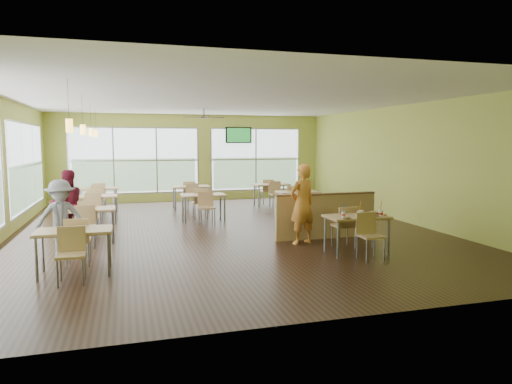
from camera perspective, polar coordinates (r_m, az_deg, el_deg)
room at (r=11.23m, az=-3.91°, el=3.24°), size 12.00×12.04×3.20m
window_bays at (r=14.06m, az=-17.22°, el=3.07°), size 9.24×10.24×2.38m
main_table at (r=9.21m, az=12.48°, el=-3.64°), size 1.22×1.52×0.87m
half_wall_divider at (r=10.50m, az=8.70°, el=-2.94°), size 2.40×0.14×1.04m
dining_tables at (r=12.84m, az=-10.07°, el=-0.81°), size 6.92×8.72×0.87m
pendant_lights at (r=11.67m, az=-20.34°, el=7.17°), size 0.11×7.31×0.86m
ceiling_fan at (r=14.18m, az=-6.53°, el=9.28°), size 1.25×1.25×0.29m
tv_backwall at (r=17.36m, az=-2.19°, el=7.12°), size 1.00×0.07×0.60m
man_plaid at (r=9.84m, az=5.79°, el=-1.51°), size 0.73×0.59×1.73m
patron_maroon at (r=11.14m, az=-22.50°, el=-1.46°), size 0.94×0.85×1.57m
patron_grey at (r=9.56m, az=-23.21°, el=-2.98°), size 1.04×0.71×1.48m
cup_blue at (r=8.89m, az=10.86°, el=-2.77°), size 0.08×0.08×0.30m
cup_yellow at (r=8.96m, az=12.82°, el=-2.71°), size 0.09×0.09×0.33m
cup_red_near at (r=9.07m, az=13.00°, el=-2.61°), size 0.09×0.09×0.32m
cup_red_far at (r=9.15m, az=15.33°, el=-2.58°), size 0.09×0.09×0.34m
food_basket at (r=9.39m, az=14.74°, el=-2.56°), size 0.26×0.26×0.06m
ketchup_cup at (r=9.35m, az=15.85°, el=-2.77°), size 0.05×0.05×0.02m
wrapper_left at (r=8.79m, az=11.28°, el=-3.15°), size 0.18×0.16×0.04m
wrapper_mid at (r=9.29m, az=12.92°, el=-2.64°), size 0.25×0.23×0.05m
wrapper_right at (r=9.18m, az=14.99°, el=-2.86°), size 0.16×0.15×0.04m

